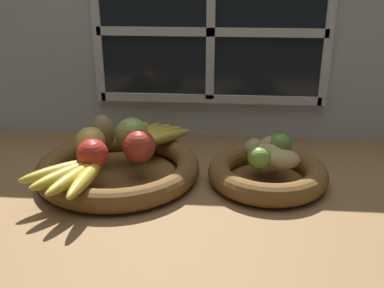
# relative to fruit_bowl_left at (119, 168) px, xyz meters

# --- Properties ---
(ground_plane) EXTENTS (1.40, 0.90, 0.03)m
(ground_plane) POSITION_rel_fruit_bowl_left_xyz_m (0.20, 0.02, -0.04)
(ground_plane) COLOR olive
(back_wall) EXTENTS (1.40, 0.05, 0.55)m
(back_wall) POSITION_rel_fruit_bowl_left_xyz_m (0.20, 0.32, 0.25)
(back_wall) COLOR silver
(back_wall) RESTS_ON ground_plane
(fruit_bowl_left) EXTENTS (0.39, 0.39, 0.05)m
(fruit_bowl_left) POSITION_rel_fruit_bowl_left_xyz_m (0.00, 0.00, 0.00)
(fruit_bowl_left) COLOR brown
(fruit_bowl_left) RESTS_ON ground_plane
(fruit_bowl_right) EXTENTS (0.28, 0.28, 0.05)m
(fruit_bowl_right) POSITION_rel_fruit_bowl_left_xyz_m (0.36, 0.00, 0.00)
(fruit_bowl_right) COLOR brown
(fruit_bowl_right) RESTS_ON ground_plane
(apple_red_front) EXTENTS (0.07, 0.07, 0.07)m
(apple_red_front) POSITION_rel_fruit_bowl_left_xyz_m (-0.04, -0.07, 0.06)
(apple_red_front) COLOR red
(apple_red_front) RESTS_ON fruit_bowl_left
(apple_golden_left) EXTENTS (0.07, 0.07, 0.07)m
(apple_golden_left) POSITION_rel_fruit_bowl_left_xyz_m (-0.07, 0.01, 0.06)
(apple_golden_left) COLOR #DBB756
(apple_golden_left) RESTS_ON fruit_bowl_left
(apple_green_back) EXTENTS (0.08, 0.08, 0.08)m
(apple_green_back) POSITION_rel_fruit_bowl_left_xyz_m (0.02, 0.06, 0.07)
(apple_green_back) COLOR #99B74C
(apple_green_back) RESTS_ON fruit_bowl_left
(apple_red_right) EXTENTS (0.08, 0.08, 0.08)m
(apple_red_right) POSITION_rel_fruit_bowl_left_xyz_m (0.06, -0.02, 0.07)
(apple_red_right) COLOR #B73828
(apple_red_right) RESTS_ON fruit_bowl_left
(pear_brown) EXTENTS (0.08, 0.08, 0.09)m
(pear_brown) POSITION_rel_fruit_bowl_left_xyz_m (-0.05, 0.05, 0.07)
(pear_brown) COLOR olive
(pear_brown) RESTS_ON fruit_bowl_left
(banana_bunch_front) EXTENTS (0.16, 0.20, 0.03)m
(banana_bunch_front) POSITION_rel_fruit_bowl_left_xyz_m (-0.06, -0.13, 0.04)
(banana_bunch_front) COLOR gold
(banana_bunch_front) RESTS_ON fruit_bowl_left
(banana_bunch_back) EXTENTS (0.15, 0.18, 0.03)m
(banana_bunch_back) POSITION_rel_fruit_bowl_left_xyz_m (0.06, 0.12, 0.04)
(banana_bunch_back) COLOR gold
(banana_bunch_back) RESTS_ON fruit_bowl_left
(potato_back) EXTENTS (0.09, 0.06, 0.05)m
(potato_back) POSITION_rel_fruit_bowl_left_xyz_m (0.37, 0.04, 0.05)
(potato_back) COLOR tan
(potato_back) RESTS_ON fruit_bowl_right
(potato_small) EXTENTS (0.08, 0.06, 0.04)m
(potato_small) POSITION_rel_fruit_bowl_left_xyz_m (0.38, -0.03, 0.05)
(potato_small) COLOR tan
(potato_small) RESTS_ON fruit_bowl_right
(potato_oblong) EXTENTS (0.07, 0.08, 0.05)m
(potato_oblong) POSITION_rel_fruit_bowl_left_xyz_m (0.32, 0.03, 0.05)
(potato_oblong) COLOR #A38451
(potato_oblong) RESTS_ON fruit_bowl_right
(potato_large) EXTENTS (0.09, 0.09, 0.04)m
(potato_large) POSITION_rel_fruit_bowl_left_xyz_m (0.36, 0.00, 0.05)
(potato_large) COLOR tan
(potato_large) RESTS_ON fruit_bowl_right
(lime_near) EXTENTS (0.05, 0.05, 0.05)m
(lime_near) POSITION_rel_fruit_bowl_left_xyz_m (0.33, -0.04, 0.05)
(lime_near) COLOR #7AAD3D
(lime_near) RESTS_ON fruit_bowl_right
(lime_far) EXTENTS (0.06, 0.06, 0.06)m
(lime_far) POSITION_rel_fruit_bowl_left_xyz_m (0.38, 0.04, 0.06)
(lime_far) COLOR olive
(lime_far) RESTS_ON fruit_bowl_right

